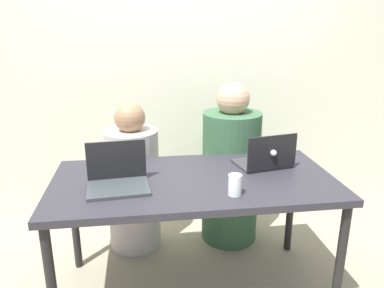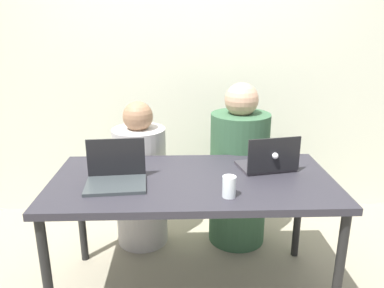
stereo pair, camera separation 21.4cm
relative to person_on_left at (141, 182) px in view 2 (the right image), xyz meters
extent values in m
cube|color=beige|center=(0.36, 0.59, 0.81)|extent=(4.50, 0.10, 2.57)
cube|color=#2B2931|center=(0.36, -0.58, 0.25)|extent=(1.60, 0.79, 0.04)
cylinder|color=black|center=(-0.39, -0.92, -0.12)|extent=(0.05, 0.05, 0.71)
cylinder|color=black|center=(1.11, -0.92, -0.12)|extent=(0.05, 0.05, 0.71)
cylinder|color=black|center=(-0.39, -0.23, -0.12)|extent=(0.05, 0.05, 0.71)
cylinder|color=black|center=(1.11, -0.23, -0.12)|extent=(0.05, 0.05, 0.71)
cylinder|color=#B6B1AE|center=(0.00, 0.00, -0.04)|extent=(0.40, 0.40, 0.89)
sphere|color=#997051|center=(0.00, 0.00, 0.50)|extent=(0.21, 0.21, 0.21)
cylinder|color=#355B3D|center=(0.72, 0.00, 0.01)|extent=(0.46, 0.46, 0.99)
sphere|color=tan|center=(0.72, 0.00, 0.61)|extent=(0.24, 0.24, 0.24)
cube|color=#363D3F|center=(-0.06, -0.68, 0.28)|extent=(0.34, 0.26, 0.02)
cube|color=black|center=(-0.07, -0.56, 0.40)|extent=(0.32, 0.04, 0.22)
sphere|color=white|center=(-0.07, -0.54, 0.40)|extent=(0.04, 0.04, 0.04)
cube|color=#39353C|center=(0.81, -0.42, 0.28)|extent=(0.36, 0.28, 0.02)
cube|color=black|center=(0.83, -0.53, 0.39)|extent=(0.32, 0.07, 0.20)
sphere|color=white|center=(0.83, -0.55, 0.39)|extent=(0.04, 0.04, 0.04)
cylinder|color=white|center=(0.54, -0.82, 0.33)|extent=(0.07, 0.07, 0.11)
cylinder|color=silver|center=(0.54, -0.82, 0.30)|extent=(0.06, 0.06, 0.06)
camera|label=1|loc=(0.08, -2.52, 1.11)|focal=35.00mm
camera|label=2|loc=(0.29, -2.54, 1.11)|focal=35.00mm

